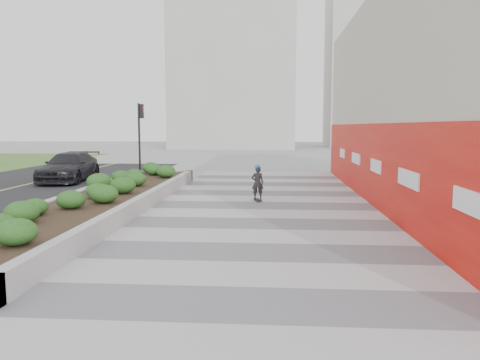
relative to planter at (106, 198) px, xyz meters
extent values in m
plane|color=gray|center=(5.50, -7.00, -0.42)|extent=(160.00, 160.00, 0.00)
cube|color=#A8A8AD|center=(5.50, -4.00, -0.41)|extent=(8.00, 36.00, 0.01)
cube|color=beige|center=(12.50, 2.00, 3.58)|extent=(6.00, 24.00, 8.00)
cube|color=red|center=(9.52, 2.00, 1.08)|extent=(0.12, 24.00, 3.00)
cube|color=#9E9EA0|center=(0.00, 8.85, -0.14)|extent=(3.00, 0.30, 0.55)
cube|color=#9E9EA0|center=(-1.35, 0.00, -0.14)|extent=(0.30, 18.00, 0.55)
cube|color=#9E9EA0|center=(1.35, 0.00, -0.14)|extent=(0.30, 18.00, 0.55)
cube|color=#2D2116|center=(0.00, 0.00, -0.17)|extent=(2.40, 17.40, 0.50)
cylinder|color=black|center=(-1.80, 10.50, 1.68)|extent=(0.12, 0.12, 4.20)
cube|color=black|center=(-1.62, 10.50, 3.33)|extent=(0.18, 0.28, 0.80)
cube|color=#ADAAA3|center=(0.50, 48.00, 9.58)|extent=(16.00, 12.00, 20.00)
cube|color=#ADAAA3|center=(20.50, 53.00, 11.58)|extent=(14.00, 10.00, 24.00)
cylinder|color=#595654|center=(6.00, -4.00, -0.42)|extent=(0.44, 0.44, 0.01)
cube|color=black|center=(5.22, 2.23, -0.35)|extent=(0.39, 0.75, 0.02)
imported|color=#2A292F|center=(5.22, 2.23, 0.30)|extent=(0.49, 0.34, 1.29)
sphere|color=#1985DC|center=(5.22, 2.23, 0.90)|extent=(0.23, 0.23, 0.23)
imported|color=black|center=(-4.97, 8.23, 0.34)|extent=(2.53, 5.36, 1.51)
camera|label=1|loc=(5.81, -15.75, 2.48)|focal=35.00mm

